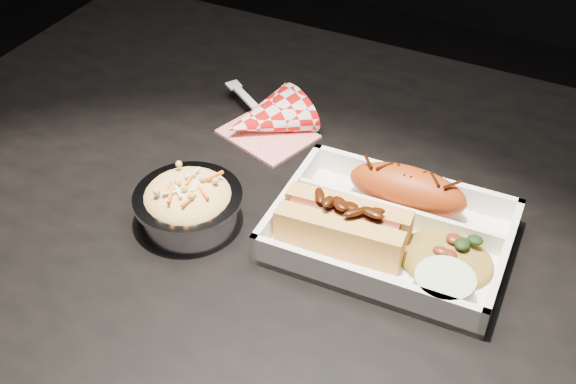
# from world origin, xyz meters

# --- Properties ---
(dining_table) EXTENTS (1.20, 0.80, 0.75)m
(dining_table) POSITION_xyz_m (0.00, 0.00, 0.66)
(dining_table) COLOR black
(dining_table) RESTS_ON ground
(food_tray) EXTENTS (0.26, 0.19, 0.04)m
(food_tray) POSITION_xyz_m (0.08, -0.02, 0.76)
(food_tray) COLOR white
(food_tray) RESTS_ON dining_table
(fried_pastry) EXTENTS (0.14, 0.06, 0.05)m
(fried_pastry) POSITION_xyz_m (0.07, 0.03, 0.78)
(fried_pastry) COLOR #A23B10
(fried_pastry) RESTS_ON food_tray
(hotdog) EXTENTS (0.14, 0.07, 0.06)m
(hotdog) POSITION_xyz_m (0.03, -0.05, 0.78)
(hotdog) COLOR gold
(hotdog) RESTS_ON food_tray
(fried_rice_mound) EXTENTS (0.10, 0.09, 0.03)m
(fried_rice_mound) POSITION_xyz_m (0.14, -0.03, 0.77)
(fried_rice_mound) COLOR olive
(fried_rice_mound) RESTS_ON food_tray
(cupcake_liner) EXTENTS (0.06, 0.06, 0.03)m
(cupcake_liner) POSITION_xyz_m (0.15, -0.08, 0.77)
(cupcake_liner) COLOR beige
(cupcake_liner) RESTS_ON food_tray
(foil_coleslaw_cup) EXTENTS (0.12, 0.12, 0.07)m
(foil_coleslaw_cup) POSITION_xyz_m (-0.14, -0.09, 0.78)
(foil_coleslaw_cup) COLOR silver
(foil_coleslaw_cup) RESTS_ON dining_table
(napkin_fork) EXTENTS (0.16, 0.15, 0.10)m
(napkin_fork) POSITION_xyz_m (-0.15, 0.11, 0.77)
(napkin_fork) COLOR red
(napkin_fork) RESTS_ON dining_table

